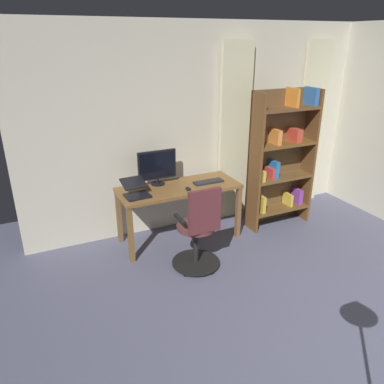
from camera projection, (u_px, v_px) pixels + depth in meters
back_room_partition at (202, 128)px, 5.11m from camera, size 4.89×0.10×2.70m
curtain_left_panel at (311, 126)px, 5.77m from camera, size 0.45×0.06×2.46m
curtain_right_panel at (235, 135)px, 5.24m from camera, size 0.47×0.06×2.46m
desk at (179, 194)px, 4.78m from camera, size 1.54×0.61×0.75m
office_chair at (199, 232)px, 4.20m from camera, size 0.56×0.56×1.03m
computer_monitor at (157, 166)px, 4.73m from camera, size 0.50×0.18×0.44m
computer_keyboard at (208, 182)px, 4.86m from camera, size 0.39×0.13×0.02m
laptop at (136, 191)px, 4.46m from camera, size 0.30×0.37×0.17m
computer_mouse at (188, 189)px, 4.63m from camera, size 0.06×0.10×0.04m
bookshelf at (280, 159)px, 5.14m from camera, size 0.92×0.30×1.90m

